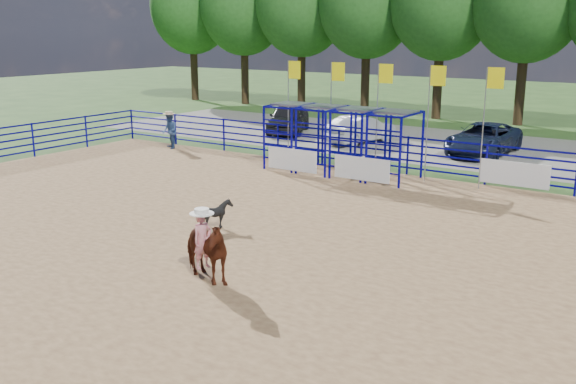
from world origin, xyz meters
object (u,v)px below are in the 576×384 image
object	(u,v)px
horse_and_rider	(203,245)
car_b	(360,129)
calf	(217,214)
car_a	(288,118)
car_c	(484,139)
spectator_cowboy	(170,130)

from	to	relation	value
horse_and_rider	car_b	bearing A→B (deg)	106.84
calf	car_b	distance (m)	15.12
car_a	car_c	xyz separation A→B (m)	(10.66, -0.28, -0.09)
horse_and_rider	calf	world-z (taller)	horse_and_rider
car_b	calf	bearing A→B (deg)	115.70
calf	car_c	world-z (taller)	car_c
car_c	spectator_cowboy	bearing A→B (deg)	-149.71
car_a	car_c	distance (m)	10.66
car_a	car_c	world-z (taller)	car_a
horse_and_rider	car_a	xyz separation A→B (m)	(-10.15, 18.63, -0.05)
horse_and_rider	calf	xyz separation A→B (m)	(-2.22, 3.14, -0.41)
horse_and_rider	spectator_cowboy	size ratio (longest dim) A/B	1.34
calf	car_a	xyz separation A→B (m)	(-7.93, 15.48, 0.36)
calf	car_a	distance (m)	17.40
horse_and_rider	car_a	world-z (taller)	horse_and_rider
calf	car_c	distance (m)	15.45
horse_and_rider	calf	bearing A→B (deg)	125.24
calf	spectator_cowboy	bearing A→B (deg)	29.50
spectator_cowboy	car_a	world-z (taller)	spectator_cowboy
spectator_cowboy	car_c	size ratio (longest dim) A/B	0.35
horse_and_rider	calf	size ratio (longest dim) A/B	2.78
horse_and_rider	car_a	distance (m)	21.21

